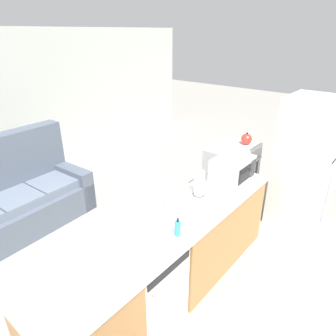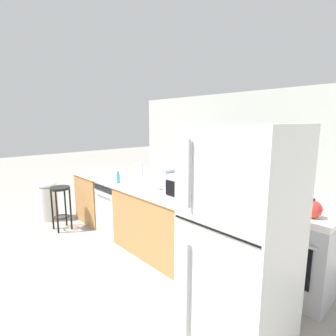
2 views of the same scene
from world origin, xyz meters
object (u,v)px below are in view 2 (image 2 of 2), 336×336
object	(u,v)px
microwave	(188,187)
couch	(210,184)
trash_bin	(48,200)
bar_stool	(61,199)
dishwasher	(120,207)
refrigerator	(241,243)
kettle	(313,209)
soap_bottle	(118,178)
paper_towel_roll	(162,179)
stove_range	(295,251)

from	to	relation	value
microwave	couch	size ratio (longest dim) A/B	0.24
microwave	trash_bin	size ratio (longest dim) A/B	0.68
bar_stool	trash_bin	distance (m)	0.66
couch	microwave	bearing A→B (deg)	-56.76
dishwasher	refrigerator	distance (m)	2.70
kettle	couch	world-z (taller)	couch
soap_bottle	trash_bin	bearing A→B (deg)	-162.32
paper_towel_roll	soap_bottle	size ratio (longest dim) A/B	1.60
kettle	couch	distance (m)	3.56
microwave	paper_towel_roll	xyz separation A→B (m)	(-0.56, 0.09, -0.00)
paper_towel_roll	couch	xyz separation A→B (m)	(-1.05, 2.38, -0.64)
bar_stool	stove_range	bearing A→B (deg)	20.35
refrigerator	kettle	bearing A→B (deg)	80.15
paper_towel_roll	trash_bin	xyz separation A→B (m)	(-2.34, -0.78, -0.66)
stove_range	trash_bin	size ratio (longest dim) A/B	1.22
refrigerator	bar_stool	world-z (taller)	refrigerator
refrigerator	trash_bin	distance (m)	4.01
refrigerator	couch	size ratio (longest dim) A/B	0.88
soap_bottle	microwave	bearing A→B (deg)	7.51
kettle	bar_stool	world-z (taller)	kettle
microwave	trash_bin	distance (m)	3.06
paper_towel_roll	trash_bin	world-z (taller)	paper_towel_roll
refrigerator	soap_bottle	distance (m)	2.37
refrigerator	trash_bin	bearing A→B (deg)	-177.98
stove_range	soap_bottle	distance (m)	2.50
stove_range	kettle	xyz separation A→B (m)	(0.17, -0.13, 0.53)
couch	stove_range	bearing A→B (deg)	-35.52
paper_towel_roll	bar_stool	bearing A→B (deg)	-155.32
microwave	dishwasher	bearing A→B (deg)	179.95
refrigerator	couch	world-z (taller)	refrigerator
refrigerator	paper_towel_roll	world-z (taller)	refrigerator
stove_range	couch	size ratio (longest dim) A/B	0.44
paper_towel_roll	kettle	size ratio (longest dim) A/B	1.38
soap_bottle	kettle	xyz separation A→B (m)	(2.51, 0.59, 0.01)
stove_range	refrigerator	size ratio (longest dim) A/B	0.50
paper_towel_roll	bar_stool	distance (m)	1.93
couch	soap_bottle	bearing A→B (deg)	-82.45
microwave	bar_stool	bearing A→B (deg)	-163.12
kettle	trash_bin	xyz separation A→B (m)	(-4.14, -1.11, -0.61)
dishwasher	trash_bin	xyz separation A→B (m)	(-1.37, -0.69, -0.04)
microwave	kettle	distance (m)	1.31
dishwasher	refrigerator	xyz separation A→B (m)	(2.60, -0.55, 0.48)
refrigerator	bar_stool	distance (m)	3.35
microwave	kettle	bearing A→B (deg)	18.89
dishwasher	kettle	distance (m)	2.86
refrigerator	microwave	world-z (taller)	refrigerator
trash_bin	microwave	bearing A→B (deg)	13.34
refrigerator	trash_bin	world-z (taller)	refrigerator
stove_range	paper_towel_roll	distance (m)	1.80
trash_bin	stove_range	bearing A→B (deg)	17.30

